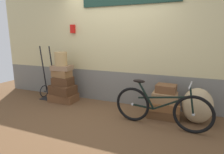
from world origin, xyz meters
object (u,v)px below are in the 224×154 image
suitcase_6 (164,105)px  burlap_sack (197,106)px  suitcase_4 (62,68)px  suitcase_8 (166,89)px  bicycle (160,108)px  suitcase_3 (62,73)px  suitcase_0 (63,97)px  luggage_trolley (49,86)px  suitcase_1 (63,90)px  suitcase_5 (163,112)px  wicker_basket (61,59)px  suitcase_2 (63,81)px  suitcase_7 (165,97)px

suitcase_6 → burlap_sack: bearing=-9.6°
suitcase_4 → burlap_sack: size_ratio=0.70×
suitcase_8 → burlap_sack: bearing=-3.4°
suitcase_4 → bicycle: 2.48m
suitcase_3 → suitcase_6: 2.45m
suitcase_0 → luggage_trolley: 0.55m
suitcase_1 → burlap_sack: size_ratio=0.89×
suitcase_5 → wicker_basket: size_ratio=1.96×
suitcase_2 → suitcase_5: suitcase_2 is taller
suitcase_3 → bicycle: bearing=-5.8°
suitcase_6 → wicker_basket: bearing=174.9°
suitcase_5 → suitcase_3: bearing=177.7°
suitcase_5 → burlap_sack: size_ratio=0.95×
suitcase_0 → suitcase_6: size_ratio=1.14×
suitcase_4 → suitcase_5: suitcase_4 is taller
suitcase_2 → wicker_basket: size_ratio=1.39×
suitcase_0 → suitcase_4: 0.72m
suitcase_6 → suitcase_5: bearing=167.2°
suitcase_2 → suitcase_7: 2.38m
suitcase_1 → wicker_basket: 0.74m
suitcase_1 → suitcase_0: bearing=123.7°
suitcase_1 → suitcase_6: bearing=6.9°
suitcase_1 → bicycle: bearing=-4.0°
suitcase_1 → suitcase_4: (-0.03, 0.05, 0.52)m
suitcase_4 → suitcase_7: suitcase_4 is taller
wicker_basket → luggage_trolley: 0.88m
suitcase_3 → bicycle: (2.40, -0.47, -0.34)m
suitcase_0 → suitcase_3: 0.59m
suitcase_2 → suitcase_6: 2.39m
suitcase_0 → burlap_sack: 2.97m
suitcase_4 → wicker_basket: (-0.00, -0.02, 0.21)m
suitcase_4 → wicker_basket: 0.21m
suitcase_7 → bicycle: 0.45m
suitcase_6 → luggage_trolley: 2.89m
burlap_sack → bicycle: 0.72m
bicycle → luggage_trolley: bearing=169.6°
suitcase_5 → suitcase_8: bearing=40.2°
suitcase_8 → burlap_sack: burlap_sack is taller
suitcase_3 → suitcase_1: bearing=-43.2°
suitcase_0 → burlap_sack: size_ratio=0.99×
suitcase_2 → suitcase_8: size_ratio=1.18×
suitcase_0 → suitcase_2: size_ratio=1.47×
suitcase_6 → bicycle: (-0.01, -0.45, 0.10)m
suitcase_1 → burlap_sack: (2.95, -0.02, 0.02)m
suitcase_7 → suitcase_8: bearing=73.5°
suitcase_4 → suitcase_3: bearing=173.6°
suitcase_2 → suitcase_4: size_ratio=0.97×
suitcase_6 → burlap_sack: size_ratio=0.87×
suitcase_0 → luggage_trolley: luggage_trolley is taller
suitcase_0 → burlap_sack: (2.97, -0.04, 0.23)m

